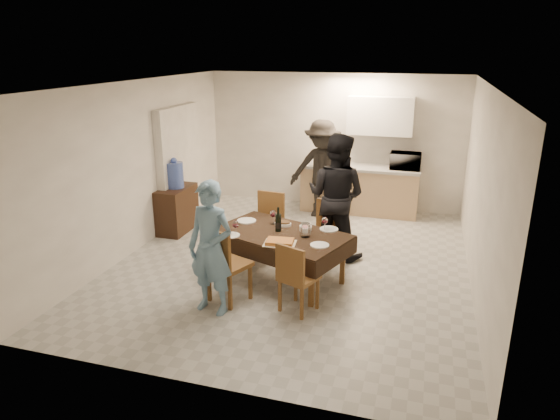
{
  "coord_description": "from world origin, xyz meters",
  "views": [
    {
      "loc": [
        1.76,
        -6.62,
        3.08
      ],
      "look_at": [
        -0.11,
        -0.3,
        0.91
      ],
      "focal_mm": 32.0,
      "sensor_mm": 36.0,
      "label": 1
    }
  ],
  "objects": [
    {
      "name": "floor",
      "position": [
        0.0,
        0.0,
        0.0
      ],
      "size": [
        5.0,
        6.0,
        0.02
      ],
      "primitive_type": "cube",
      "color": "#B1B1AC",
      "rests_on": "ground"
    },
    {
      "name": "ceiling",
      "position": [
        0.0,
        0.0,
        2.6
      ],
      "size": [
        5.0,
        6.0,
        0.02
      ],
      "primitive_type": "cube",
      "color": "white",
      "rests_on": "wall_back"
    },
    {
      "name": "wall_back",
      "position": [
        0.0,
        3.0,
        1.3
      ],
      "size": [
        5.0,
        0.02,
        2.6
      ],
      "primitive_type": "cube",
      "color": "silver",
      "rests_on": "floor"
    },
    {
      "name": "wall_front",
      "position": [
        0.0,
        -3.0,
        1.3
      ],
      "size": [
        5.0,
        0.02,
        2.6
      ],
      "primitive_type": "cube",
      "color": "silver",
      "rests_on": "floor"
    },
    {
      "name": "wall_left",
      "position": [
        -2.5,
        0.0,
        1.3
      ],
      "size": [
        0.02,
        6.0,
        2.6
      ],
      "primitive_type": "cube",
      "color": "silver",
      "rests_on": "floor"
    },
    {
      "name": "wall_right",
      "position": [
        2.5,
        0.0,
        1.3
      ],
      "size": [
        0.02,
        6.0,
        2.6
      ],
      "primitive_type": "cube",
      "color": "silver",
      "rests_on": "floor"
    },
    {
      "name": "stub_partition",
      "position": [
        -2.42,
        1.2,
        1.05
      ],
      "size": [
        0.15,
        1.4,
        2.1
      ],
      "primitive_type": "cube",
      "color": "silver",
      "rests_on": "floor"
    },
    {
      "name": "kitchen_base_cabinet",
      "position": [
        0.6,
        2.68,
        0.43
      ],
      "size": [
        2.2,
        0.6,
        0.86
      ],
      "primitive_type": "cube",
      "color": "tan",
      "rests_on": "floor"
    },
    {
      "name": "kitchen_worktop",
      "position": [
        0.6,
        2.68,
        0.89
      ],
      "size": [
        2.24,
        0.64,
        0.05
      ],
      "primitive_type": "cube",
      "color": "#A2A19D",
      "rests_on": "kitchen_base_cabinet"
    },
    {
      "name": "upper_cabinet",
      "position": [
        0.9,
        2.82,
        1.85
      ],
      "size": [
        1.2,
        0.34,
        0.7
      ],
      "primitive_type": "cube",
      "color": "white",
      "rests_on": "wall_back"
    },
    {
      "name": "dining_table",
      "position": [
        -0.01,
        -0.6,
        0.66
      ],
      "size": [
        2.01,
        1.56,
        0.69
      ],
      "rotation": [
        0.0,
        0.0,
        -0.35
      ],
      "color": "black",
      "rests_on": "floor"
    },
    {
      "name": "chair_near_left",
      "position": [
        -0.46,
        -1.44,
        0.61
      ],
      "size": [
        0.59,
        0.61,
        0.54
      ],
      "rotation": [
        0.0,
        0.0,
        -0.39
      ],
      "color": "brown",
      "rests_on": "floor"
    },
    {
      "name": "chair_near_right",
      "position": [
        0.44,
        -1.43,
        0.54
      ],
      "size": [
        0.52,
        0.54,
        0.48
      ],
      "rotation": [
        0.0,
        0.0,
        -0.37
      ],
      "color": "brown",
      "rests_on": "floor"
    },
    {
      "name": "chair_far_left",
      "position": [
        -0.46,
        0.06,
        0.59
      ],
      "size": [
        0.47,
        0.47,
        0.52
      ],
      "rotation": [
        0.0,
        0.0,
        3.06
      ],
      "color": "brown",
      "rests_on": "floor"
    },
    {
      "name": "chair_far_right",
      "position": [
        0.44,
        0.07,
        0.56
      ],
      "size": [
        0.48,
        0.49,
        0.49
      ],
      "rotation": [
        0.0,
        0.0,
        2.96
      ],
      "color": "brown",
      "rests_on": "floor"
    },
    {
      "name": "console",
      "position": [
        -2.28,
        0.73,
        0.39
      ],
      "size": [
        0.42,
        0.84,
        0.78
      ],
      "primitive_type": "cube",
      "color": "black",
      "rests_on": "floor"
    },
    {
      "name": "water_jug",
      "position": [
        -2.28,
        0.73,
        1.0
      ],
      "size": [
        0.29,
        0.29,
        0.44
      ],
      "primitive_type": "cylinder",
      "color": "#4B69CB",
      "rests_on": "console"
    },
    {
      "name": "wine_bottle",
      "position": [
        -0.06,
        -0.55,
        0.86
      ],
      "size": [
        0.08,
        0.08,
        0.34
      ],
      "primitive_type": null,
      "color": "black",
      "rests_on": "dining_table"
    },
    {
      "name": "water_pitcher",
      "position": [
        0.34,
        -0.65,
        0.78
      ],
      "size": [
        0.12,
        0.12,
        0.19
      ],
      "primitive_type": "cylinder",
      "color": "white",
      "rests_on": "dining_table"
    },
    {
      "name": "savoury_tart",
      "position": [
        0.09,
        -0.98,
        0.71
      ],
      "size": [
        0.43,
        0.34,
        0.05
      ],
      "primitive_type": "cube",
      "rotation": [
        0.0,
        0.0,
        0.11
      ],
      "color": "#D0813D",
      "rests_on": "dining_table"
    },
    {
      "name": "salad_bowl",
      "position": [
        0.29,
        -0.42,
        0.72
      ],
      "size": [
        0.17,
        0.17,
        0.07
      ],
      "primitive_type": "cylinder",
      "color": "white",
      "rests_on": "dining_table"
    },
    {
      "name": "mushroom_dish",
      "position": [
        -0.06,
        -0.32,
        0.71
      ],
      "size": [
        0.22,
        0.22,
        0.04
      ],
      "primitive_type": "cylinder",
      "color": "white",
      "rests_on": "dining_table"
    },
    {
      "name": "wine_glass_a",
      "position": [
        -0.56,
        -0.85,
        0.79
      ],
      "size": [
        0.09,
        0.09,
        0.2
      ],
      "primitive_type": null,
      "color": "white",
      "rests_on": "dining_table"
    },
    {
      "name": "wine_glass_b",
      "position": [
        0.54,
        -0.35,
        0.78
      ],
      "size": [
        0.09,
        0.09,
        0.19
      ],
      "primitive_type": null,
      "color": "white",
      "rests_on": "dining_table"
    },
    {
      "name": "wine_glass_c",
      "position": [
        -0.21,
        -0.3,
        0.79
      ],
      "size": [
        0.09,
        0.09,
        0.21
      ],
      "primitive_type": null,
      "color": "white",
      "rests_on": "dining_table"
    },
    {
      "name": "plate_near_left",
      "position": [
        -0.61,
        -0.9,
        0.69
      ],
      "size": [
        0.24,
        0.24,
        0.01
      ],
      "primitive_type": "cylinder",
      "color": "white",
      "rests_on": "dining_table"
    },
    {
      "name": "plate_near_right",
      "position": [
        0.59,
        -0.9,
        0.69
      ],
      "size": [
        0.24,
        0.24,
        0.01
      ],
      "primitive_type": "cylinder",
      "color": "white",
      "rests_on": "dining_table"
    },
    {
      "name": "plate_far_left",
      "position": [
        -0.61,
        -0.3,
        0.7
      ],
      "size": [
        0.27,
        0.27,
        0.02
      ],
      "primitive_type": "cylinder",
      "color": "white",
      "rests_on": "dining_table"
    },
    {
      "name": "plate_far_right",
      "position": [
        0.59,
        -0.3,
        0.7
      ],
      "size": [
        0.25,
        0.25,
        0.01
      ],
      "primitive_type": "cylinder",
      "color": "white",
      "rests_on": "dining_table"
    },
    {
      "name": "microwave",
      "position": [
        1.42,
        2.68,
        1.06
      ],
      "size": [
        0.55,
        0.37,
        0.31
      ],
      "primitive_type": "imported",
      "rotation": [
        0.0,
        0.0,
        3.14
      ],
      "color": "white",
      "rests_on": "kitchen_worktop"
    },
    {
      "name": "person_near",
      "position": [
        -0.56,
        -1.65,
        0.81
      ],
      "size": [
        0.65,
        0.49,
        1.63
      ],
      "primitive_type": "imported",
      "rotation": [
        0.0,
        0.0,
        -0.18
      ],
      "color": "#638CAC",
      "rests_on": "floor"
    },
    {
      "name": "person_far",
      "position": [
        0.54,
        0.45,
        0.95
      ],
      "size": [
        1.06,
        0.91,
        1.89
      ],
      "primitive_type": "imported",
      "rotation": [
        0.0,
        0.0,
        2.9
      ],
      "color": "black",
      "rests_on": "floor"
    },
    {
      "name": "person_kitchen",
      "position": [
        -0.06,
        2.23,
        0.91
      ],
      "size": [
        1.18,
        0.68,
        1.82
      ],
      "primitive_type": "imported",
      "color": "black",
      "rests_on": "floor"
    }
  ]
}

